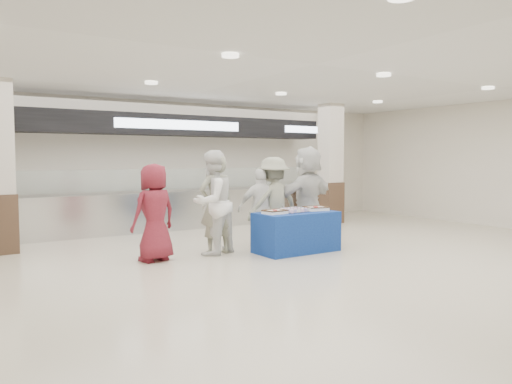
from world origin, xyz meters
TOP-DOWN VIEW (x-y plane):
  - ground at (0.00, 0.00)m, footprint 14.00×14.00m
  - serving_line at (0.00, 5.40)m, footprint 8.70×0.85m
  - column_right at (4.00, 4.20)m, footprint 0.55×0.55m
  - display_table at (0.68, 1.34)m, footprint 1.56×0.80m
  - sheet_cake_left at (0.18, 1.33)m, footprint 0.43×0.35m
  - sheet_cake_right at (1.16, 1.37)m, footprint 0.46×0.39m
  - cupcake_tray at (0.63, 1.37)m, footprint 0.50×0.40m
  - civilian_maroon at (-1.87, 1.98)m, footprint 0.92×0.70m
  - soldier_a at (-0.68, 1.98)m, footprint 0.68×0.46m
  - chef_tall at (-0.75, 1.98)m, footprint 1.13×1.02m
  - chef_short at (0.31, 1.98)m, footprint 0.99×0.69m
  - soldier_b at (0.60, 1.98)m, footprint 1.17×0.70m
  - civilian_white at (1.45, 1.98)m, footprint 1.94×1.05m

SIDE VIEW (x-z plane):
  - ground at x=0.00m, z-range 0.00..0.00m
  - display_table at x=0.68m, z-range 0.00..0.75m
  - chef_short at x=0.31m, z-range 0.00..1.56m
  - cupcake_tray at x=0.63m, z-range 0.75..0.82m
  - sheet_cake_left at x=0.18m, z-range 0.75..0.84m
  - sheet_cake_right at x=1.16m, z-range 0.75..0.84m
  - civilian_maroon at x=-1.87m, z-range 0.00..1.67m
  - soldier_b at x=0.60m, z-range 0.00..1.78m
  - soldier_a at x=-0.68m, z-range 0.00..1.81m
  - chef_tall at x=-0.75m, z-range 0.00..1.90m
  - civilian_white at x=1.45m, z-range 0.00..2.00m
  - serving_line at x=0.00m, z-range -0.24..2.56m
  - column_right at x=4.00m, z-range -0.07..3.13m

